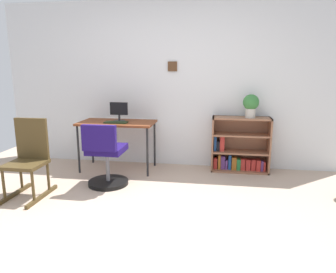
# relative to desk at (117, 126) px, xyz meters

# --- Properties ---
(ground_plane) EXTENTS (6.24, 6.24, 0.00)m
(ground_plane) POSITION_rel_desk_xyz_m (0.72, -1.72, -0.67)
(ground_plane) COLOR tan
(wall_back) EXTENTS (5.20, 0.12, 2.48)m
(wall_back) POSITION_rel_desk_xyz_m (0.72, 0.43, 0.57)
(wall_back) COLOR silver
(wall_back) RESTS_ON ground_plane
(desk) EXTENTS (1.09, 0.58, 0.72)m
(desk) POSITION_rel_desk_xyz_m (0.00, 0.00, 0.00)
(desk) COLOR brown
(desk) RESTS_ON ground_plane
(monitor) EXTENTS (0.26, 0.17, 0.28)m
(monitor) POSITION_rel_desk_xyz_m (0.02, 0.04, 0.20)
(monitor) COLOR #262628
(monitor) RESTS_ON desk
(keyboard) EXTENTS (0.33, 0.15, 0.02)m
(keyboard) POSITION_rel_desk_xyz_m (0.02, -0.11, 0.07)
(keyboard) COLOR #21311A
(keyboard) RESTS_ON desk
(office_chair) EXTENTS (0.52, 0.55, 0.83)m
(office_chair) POSITION_rel_desk_xyz_m (0.07, -0.70, -0.30)
(office_chair) COLOR black
(office_chair) RESTS_ON ground_plane
(rocking_chair) EXTENTS (0.42, 0.64, 0.91)m
(rocking_chair) POSITION_rel_desk_xyz_m (-0.73, -1.11, -0.21)
(rocking_chair) COLOR #48371B
(rocking_chair) RESTS_ON ground_plane
(bookshelf_low) EXTENTS (0.83, 0.30, 0.80)m
(bookshelf_low) POSITION_rel_desk_xyz_m (1.78, 0.23, -0.32)
(bookshelf_low) COLOR #8D5B41
(bookshelf_low) RESTS_ON ground_plane
(potted_plant_on_shelf) EXTENTS (0.22, 0.22, 0.33)m
(potted_plant_on_shelf) POSITION_rel_desk_xyz_m (1.91, 0.18, 0.33)
(potted_plant_on_shelf) COLOR #B7B2A8
(potted_plant_on_shelf) RESTS_ON bookshelf_low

